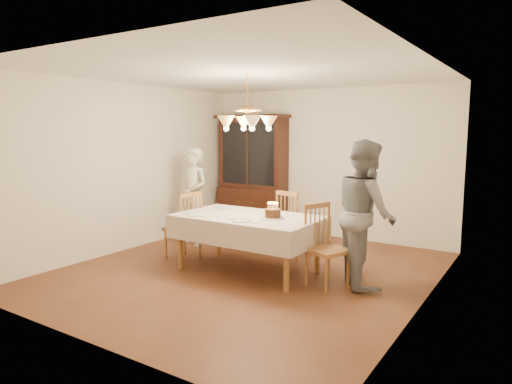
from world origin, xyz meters
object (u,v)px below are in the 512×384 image
Objects in this scene: chair_far_side at (294,228)px; birthday_cake at (273,214)px; china_hutch at (253,175)px; dining_table at (248,221)px; elderly_woman at (194,197)px.

chair_far_side is 3.33× the size of birthday_cake.
china_hutch is 2.13m from chair_far_side.
china_hutch is at bearing 121.82° from dining_table.
birthday_cake is at bearing 1.93° from dining_table.
dining_table is 2.68m from china_hutch.
china_hutch is at bearing 140.87° from chair_far_side.
china_hutch is 2.87m from birthday_cake.
elderly_woman is at bearing -172.41° from chair_far_side.
dining_table is at bearing -178.07° from birthday_cake.
china_hutch reaches higher than dining_table.
china_hutch reaches higher than chair_far_side.
birthday_cake is at bearing -51.64° from china_hutch.
china_hutch reaches higher than elderly_woman.
chair_far_side is 1.79m from elderly_woman.
chair_far_side is at bearing 101.15° from birthday_cake.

